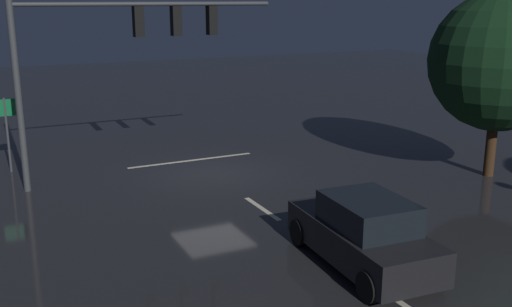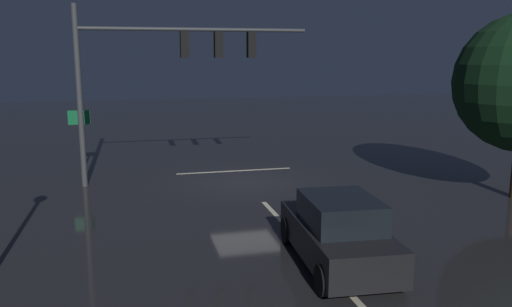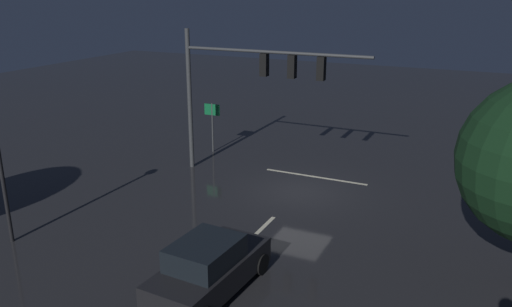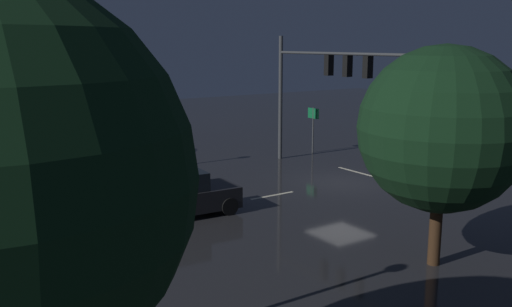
% 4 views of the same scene
% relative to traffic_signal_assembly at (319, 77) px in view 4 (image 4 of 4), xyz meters
% --- Properties ---
extents(ground_plane, '(80.00, 80.00, 0.00)m').
position_rel_traffic_signal_assembly_xyz_m(ground_plane, '(-2.88, 0.92, -4.74)').
color(ground_plane, '#232326').
extents(traffic_signal_assembly, '(8.87, 0.47, 6.78)m').
position_rel_traffic_signal_assembly_xyz_m(traffic_signal_assembly, '(0.00, 0.00, 0.00)').
color(traffic_signal_assembly, '#383A3D').
rests_on(traffic_signal_assembly, ground_plane).
extents(lane_dash_far, '(0.16, 2.20, 0.01)m').
position_rel_traffic_signal_assembly_xyz_m(lane_dash_far, '(-2.88, 4.92, -4.74)').
color(lane_dash_far, beige).
rests_on(lane_dash_far, ground_plane).
extents(lane_dash_mid, '(0.16, 2.20, 0.01)m').
position_rel_traffic_signal_assembly_xyz_m(lane_dash_mid, '(-2.88, 10.92, -4.74)').
color(lane_dash_mid, beige).
rests_on(lane_dash_mid, ground_plane).
extents(stop_bar, '(5.00, 0.16, 0.01)m').
position_rel_traffic_signal_assembly_xyz_m(stop_bar, '(-2.88, -1.19, -4.74)').
color(stop_bar, beige).
rests_on(stop_bar, ground_plane).
extents(car_approaching, '(2.15, 4.46, 1.70)m').
position_rel_traffic_signal_assembly_xyz_m(car_approaching, '(-3.23, 9.45, -3.95)').
color(car_approaching, black).
rests_on(car_approaching, ground_plane).
extents(street_lamp_left_kerb, '(0.44, 0.44, 4.84)m').
position_rel_traffic_signal_assembly_xyz_m(street_lamp_left_kerb, '(-11.09, 14.56, -1.34)').
color(street_lamp_left_kerb, black).
rests_on(street_lamp_left_kerb, ground_plane).
extents(street_lamp_right_kerb, '(0.44, 0.44, 4.85)m').
position_rel_traffic_signal_assembly_xyz_m(street_lamp_right_kerb, '(4.73, 9.62, -1.33)').
color(street_lamp_right_kerb, black).
rests_on(street_lamp_right_kerb, ground_plane).
extents(route_sign, '(0.90, 0.09, 2.70)m').
position_rel_traffic_signal_assembly_xyz_m(route_sign, '(3.50, -2.61, -2.80)').
color(route_sign, '#383A3D').
rests_on(route_sign, ground_plane).
extents(tree_left_near, '(4.74, 4.74, 6.39)m').
position_rel_traffic_signal_assembly_xyz_m(tree_left_near, '(-11.62, 5.36, -0.73)').
color(tree_left_near, '#382314').
rests_on(tree_left_near, ground_plane).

